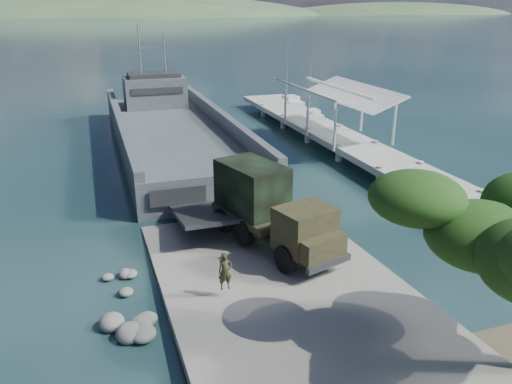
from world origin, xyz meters
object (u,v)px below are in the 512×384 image
landing_craft (173,139)px  soldier (225,280)px  sailboat_near (309,114)px  sailboat_far (287,102)px  pier (341,132)px  military_truck (268,207)px

landing_craft → soldier: 24.95m
landing_craft → soldier: bearing=-94.6°
landing_craft → soldier: landing_craft is taller
sailboat_near → sailboat_far: (0.38, 7.47, 0.08)m
pier → landing_craft: bearing=158.9°
soldier → sailboat_far: 44.34m
military_truck → sailboat_far: sailboat_far is taller
sailboat_far → pier: bearing=-103.9°
pier → sailboat_near: (3.00, 12.93, -1.27)m
landing_craft → soldier: size_ratio=22.75×
landing_craft → sailboat_far: bearing=42.6°
landing_craft → military_truck: (1.19, -20.64, 1.49)m
pier → sailboat_near: 13.33m
pier → soldier: 25.10m
pier → sailboat_far: sailboat_far is taller
military_truck → landing_craft: bearing=76.9°
military_truck → sailboat_far: bearing=50.1°
sailboat_far → soldier: bearing=-119.9°
soldier → sailboat_far: bearing=63.8°
military_truck → sailboat_near: bearing=45.4°
pier → sailboat_far: (3.37, 20.40, -1.19)m
pier → military_truck: size_ratio=5.23×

